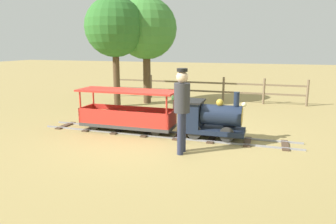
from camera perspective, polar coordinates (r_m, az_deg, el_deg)
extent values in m
plane|color=#A38C51|center=(7.23, -0.71, -4.22)|extent=(60.00, 60.00, 0.00)
cube|color=gray|center=(7.43, -0.30, -3.60)|extent=(0.03, 6.05, 0.04)
cube|color=gray|center=(7.02, -1.44, -4.54)|extent=(0.03, 6.05, 0.04)
cube|color=#4C3828|center=(8.43, -18.19, -2.36)|extent=(0.69, 0.14, 0.03)
cube|color=#4C3828|center=(8.01, -13.79, -2.82)|extent=(0.69, 0.14, 0.03)
cube|color=#4C3828|center=(7.65, -8.94, -3.32)|extent=(0.69, 0.14, 0.03)
cube|color=#4C3828|center=(7.35, -3.65, -3.83)|extent=(0.69, 0.14, 0.03)
cube|color=#4C3828|center=(7.12, 2.04, -4.35)|extent=(0.69, 0.14, 0.03)
cube|color=#4C3828|center=(6.96, 8.06, -4.85)|extent=(0.69, 0.14, 0.03)
cube|color=#4C3828|center=(6.89, 14.30, -5.31)|extent=(0.69, 0.14, 0.03)
cube|color=#4C3828|center=(6.89, 20.61, -5.71)|extent=(0.69, 0.14, 0.03)
cube|color=#192338|center=(6.91, 8.03, -3.30)|extent=(0.57, 1.40, 0.10)
cylinder|color=#192338|center=(6.80, 9.78, -0.57)|extent=(0.44, 0.85, 0.44)
cylinder|color=#B7932D|center=(6.76, 13.35, -0.81)|extent=(0.37, 0.02, 0.37)
cylinder|color=#192338|center=(6.70, 12.41, 2.33)|extent=(0.12, 0.12, 0.30)
sphere|color=#B7932D|center=(6.75, 9.44, 1.69)|extent=(0.16, 0.16, 0.16)
cube|color=#192338|center=(6.92, 4.24, -0.41)|extent=(0.57, 0.45, 0.55)
cube|color=black|center=(6.87, 4.28, 2.00)|extent=(0.65, 0.53, 0.04)
sphere|color=#F2EAB2|center=(6.70, 13.71, 1.34)|extent=(0.10, 0.10, 0.10)
cylinder|color=#2D2D2D|center=(7.08, 11.14, -3.11)|extent=(0.05, 0.32, 0.32)
cylinder|color=#2D2D2D|center=(6.65, 10.68, -4.09)|extent=(0.05, 0.32, 0.32)
cylinder|color=#2D2D2D|center=(7.19, 5.59, -2.71)|extent=(0.05, 0.32, 0.32)
cylinder|color=#2D2D2D|center=(6.77, 4.78, -3.64)|extent=(0.05, 0.32, 0.32)
cube|color=#3F3F3F|center=(7.51, -7.38, -2.27)|extent=(0.65, 2.25, 0.08)
cube|color=red|center=(7.73, -6.47, -0.19)|extent=(0.04, 2.25, 0.35)
cube|color=red|center=(7.19, -8.45, -1.18)|extent=(0.04, 2.25, 0.35)
cube|color=red|center=(7.07, 0.71, -1.28)|extent=(0.65, 0.04, 0.35)
cube|color=red|center=(7.99, -14.63, -0.11)|extent=(0.65, 0.04, 0.35)
cylinder|color=red|center=(7.31, 1.17, 0.78)|extent=(0.04, 0.04, 0.75)
cylinder|color=red|center=(6.76, -0.26, -0.16)|extent=(0.04, 0.04, 0.75)
cylinder|color=red|center=(8.18, -13.43, 1.66)|extent=(0.04, 0.04, 0.75)
cylinder|color=red|center=(7.69, -15.68, 0.88)|extent=(0.04, 0.04, 0.75)
cube|color=red|center=(7.35, -7.55, 3.86)|extent=(0.75, 2.35, 0.04)
cube|color=olive|center=(7.81, -12.29, -0.69)|extent=(0.49, 0.20, 0.24)
cube|color=olive|center=(7.58, -9.09, -0.94)|extent=(0.49, 0.20, 0.24)
cube|color=olive|center=(7.37, -5.70, -1.21)|extent=(0.49, 0.20, 0.24)
cube|color=olive|center=(7.20, -2.13, -1.49)|extent=(0.49, 0.20, 0.24)
cylinder|color=#262626|center=(7.43, -1.13, -2.48)|extent=(0.04, 0.24, 0.24)
cylinder|color=#262626|center=(7.02, -2.31, -3.36)|extent=(0.04, 0.24, 0.24)
cylinder|color=#262626|center=(8.06, -11.78, -1.57)|extent=(0.04, 0.24, 0.24)
cylinder|color=#262626|center=(7.69, -13.42, -2.32)|extent=(0.04, 0.24, 0.24)
cylinder|color=#282D47|center=(6.03, 2.73, -3.59)|extent=(0.12, 0.12, 0.80)
cylinder|color=#282D47|center=(5.87, 2.27, -4.05)|extent=(0.12, 0.12, 0.80)
cylinder|color=#333338|center=(5.80, 2.56, 2.60)|extent=(0.30, 0.30, 0.55)
sphere|color=beige|center=(5.75, 2.60, 6.39)|extent=(0.22, 0.22, 0.22)
cylinder|color=black|center=(5.74, 2.61, 7.68)|extent=(0.20, 0.20, 0.06)
cube|color=#2D6B33|center=(10.21, 2.03, 3.02)|extent=(1.36, 0.69, 0.06)
cube|color=#2D6B33|center=(10.17, 3.05, 4.12)|extent=(1.27, 0.34, 0.40)
cube|color=#333333|center=(9.68, 1.87, 1.26)|extent=(0.15, 0.33, 0.42)
cube|color=#333333|center=(10.80, 2.15, 2.40)|extent=(0.15, 0.33, 0.42)
cylinder|color=#4C3823|center=(10.61, -9.38, 6.19)|extent=(0.22, 0.22, 1.93)
sphere|color=#2D6B28|center=(10.57, -9.70, 15.08)|extent=(1.93, 1.93, 1.93)
cylinder|color=#4C3823|center=(11.12, -3.87, 6.40)|extent=(0.26, 0.26, 1.86)
sphere|color=#3D7F33|center=(11.07, -4.00, 14.98)|extent=(2.09, 2.09, 2.09)
cylinder|color=#756047|center=(12.81, -9.06, 4.88)|extent=(0.08, 0.08, 0.90)
cylinder|color=#756047|center=(12.25, -3.13, 4.68)|extent=(0.08, 0.08, 0.90)
cylinder|color=#756047|center=(11.82, 3.28, 4.41)|extent=(0.08, 0.08, 0.90)
cylinder|color=#756047|center=(11.56, 10.09, 4.06)|extent=(0.08, 0.08, 0.90)
cylinder|color=#756047|center=(11.46, 17.10, 3.64)|extent=(0.08, 0.08, 0.90)
cylinder|color=#756047|center=(11.53, 24.12, 3.17)|extent=(0.08, 0.08, 0.90)
cube|color=#756047|center=(11.64, 6.67, 5.34)|extent=(0.04, 7.05, 0.06)
cube|color=#756047|center=(11.68, 6.64, 3.81)|extent=(0.04, 7.05, 0.06)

